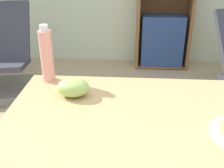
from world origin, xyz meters
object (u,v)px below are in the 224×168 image
Objects in this scene: drink_bottle at (47,55)px; bookshelf at (165,2)px; lounge_chair_near at (2,67)px; grape_bunch at (73,88)px.

bookshelf is (0.81, 2.05, -0.08)m from drink_bottle.
grape_bunch is at bearing -63.32° from lounge_chair_near.
lounge_chair_near is 0.51× the size of bookshelf.
drink_bottle is at bearing -64.57° from lounge_chair_near.
drink_bottle is (-0.16, 0.16, 0.10)m from grape_bunch.
bookshelf is (0.65, 2.22, 0.02)m from grape_bunch.
drink_bottle reaches higher than lounge_chair_near.
bookshelf is (1.67, 0.86, 0.51)m from lounge_chair_near.
drink_bottle is 0.17× the size of bookshelf.
lounge_chair_near is 1.95m from bookshelf.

